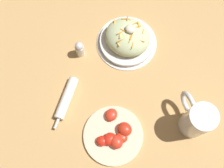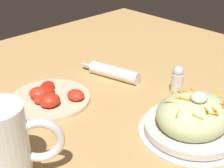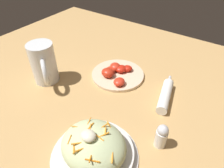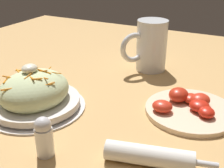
{
  "view_description": "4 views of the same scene",
  "coord_description": "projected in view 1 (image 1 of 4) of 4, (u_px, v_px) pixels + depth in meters",
  "views": [
    {
      "loc": [
        -0.1,
        0.35,
        0.92
      ],
      "look_at": [
        0.05,
        0.1,
        0.06
      ],
      "focal_mm": 44.5,
      "sensor_mm": 36.0,
      "label": 1
    },
    {
      "loc": [
        -0.4,
        -0.36,
        0.41
      ],
      "look_at": [
        0.07,
        0.13,
        0.05
      ],
      "focal_mm": 51.84,
      "sensor_mm": 36.0,
      "label": 2
    },
    {
      "loc": [
        0.29,
        -0.28,
        0.46
      ],
      "look_at": [
        0.02,
        0.12,
        0.07
      ],
      "focal_mm": 32.38,
      "sensor_mm": 36.0,
      "label": 3
    },
    {
      "loc": [
        0.53,
        0.34,
        0.32
      ],
      "look_at": [
        0.03,
        0.08,
        0.06
      ],
      "focal_mm": 46.57,
      "sensor_mm": 36.0,
      "label": 4
    }
  ],
  "objects": [
    {
      "name": "salad_plate",
      "position": [
        127.0,
        39.0,
        0.99
      ],
      "size": [
        0.22,
        0.22,
        0.1
      ],
      "color": "silver",
      "rests_on": "ground_plane"
    },
    {
      "name": "tomato_plate",
      "position": [
        114.0,
        135.0,
        0.9
      ],
      "size": [
        0.2,
        0.2,
        0.04
      ],
      "color": "beige",
      "rests_on": "ground_plane"
    },
    {
      "name": "salt_shaker",
      "position": [
        80.0,
        49.0,
        0.97
      ],
      "size": [
        0.03,
        0.03,
        0.07
      ],
      "color": "white",
      "rests_on": "ground_plane"
    },
    {
      "name": "ground_plane",
      "position": [
        139.0,
        73.0,
        0.99
      ],
      "size": [
        1.43,
        1.43,
        0.0
      ],
      "primitive_type": "plane",
      "color": "tan"
    },
    {
      "name": "napkin_roll",
      "position": [
        67.0,
        99.0,
        0.94
      ],
      "size": [
        0.07,
        0.18,
        0.03
      ],
      "color": "white",
      "rests_on": "ground_plane"
    },
    {
      "name": "beer_mug",
      "position": [
        196.0,
        120.0,
        0.86
      ],
      "size": [
        0.13,
        0.11,
        0.15
      ],
      "color": "white",
      "rests_on": "ground_plane"
    }
  ]
}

